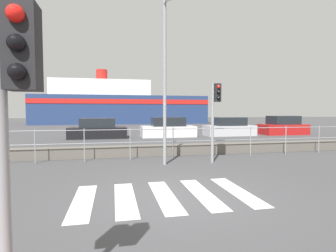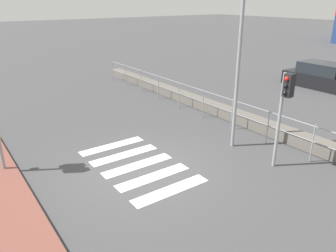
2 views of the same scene
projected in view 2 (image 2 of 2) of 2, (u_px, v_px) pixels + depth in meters
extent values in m
plane|color=#424244|center=(144.00, 170.00, 10.12)|extent=(160.00, 160.00, 0.00)
cube|color=silver|center=(112.00, 146.00, 11.79)|extent=(0.45, 2.40, 0.01)
cube|color=silver|center=(124.00, 155.00, 11.11)|extent=(0.45, 2.40, 0.01)
cube|color=silver|center=(138.00, 165.00, 10.42)|extent=(0.45, 2.40, 0.01)
cube|color=silver|center=(153.00, 177.00, 9.74)|extent=(0.45, 2.40, 0.01)
cube|color=silver|center=(171.00, 190.00, 9.06)|extent=(0.45, 2.40, 0.01)
cube|color=#605B54|center=(263.00, 126.00, 13.05)|extent=(25.39, 0.55, 0.46)
cylinder|color=gray|center=(250.00, 106.00, 12.22)|extent=(22.85, 0.03, 0.03)
cylinder|color=gray|center=(249.00, 119.00, 12.41)|extent=(22.85, 0.03, 0.03)
cylinder|color=gray|center=(113.00, 70.00, 21.09)|extent=(0.04, 0.04, 1.29)
cylinder|color=gray|center=(126.00, 75.00, 19.76)|extent=(0.04, 0.04, 1.29)
cylinder|color=gray|center=(141.00, 81.00, 18.43)|extent=(0.04, 0.04, 1.29)
cylinder|color=gray|center=(158.00, 87.00, 17.09)|extent=(0.04, 0.04, 1.29)
cylinder|color=gray|center=(179.00, 95.00, 15.76)|extent=(0.04, 0.04, 1.29)
cylinder|color=gray|center=(203.00, 103.00, 14.43)|extent=(0.04, 0.04, 1.29)
cylinder|color=gray|center=(232.00, 114.00, 13.09)|extent=(0.04, 0.04, 1.29)
cylinder|color=gray|center=(268.00, 127.00, 11.76)|extent=(0.04, 0.04, 1.29)
cylinder|color=gray|center=(312.00, 144.00, 10.43)|extent=(0.04, 0.04, 1.29)
cylinder|color=gray|center=(279.00, 122.00, 9.85)|extent=(0.10, 0.10, 2.99)
cube|color=black|center=(289.00, 85.00, 9.31)|extent=(0.24, 0.24, 0.68)
sphere|color=red|center=(287.00, 79.00, 9.15)|extent=(0.13, 0.13, 0.13)
sphere|color=black|center=(286.00, 86.00, 9.23)|extent=(0.13, 0.13, 0.13)
sphere|color=black|center=(285.00, 93.00, 9.31)|extent=(0.13, 0.13, 0.13)
cylinder|color=gray|center=(238.00, 64.00, 10.74)|extent=(0.12, 0.12, 5.91)
cube|color=black|center=(320.00, 80.00, 19.55)|extent=(4.14, 1.87, 0.80)
cube|color=#1E2328|center=(322.00, 68.00, 19.29)|extent=(2.48, 1.65, 0.66)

